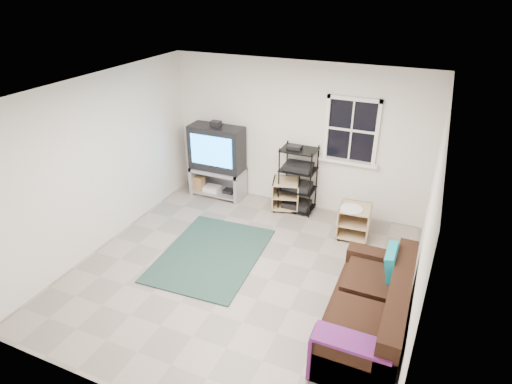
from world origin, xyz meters
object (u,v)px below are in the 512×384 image
at_px(tv_unit, 217,156).
at_px(side_table_left, 286,193).
at_px(av_rack, 298,183).
at_px(sofa, 370,312).
at_px(side_table_right, 354,219).

height_order(tv_unit, side_table_left, tv_unit).
relative_size(av_rack, sofa, 0.63).
distance_m(side_table_left, sofa, 3.18).
height_order(side_table_left, side_table_right, side_table_right).
height_order(av_rack, side_table_left, av_rack).
relative_size(av_rack, side_table_left, 2.11).
xyz_separation_m(side_table_left, sofa, (1.95, -2.51, 0.02)).
xyz_separation_m(tv_unit, av_rack, (1.57, 0.03, -0.28)).
bearing_deg(sofa, side_table_right, 106.89).
height_order(side_table_right, sofa, sofa).
xyz_separation_m(tv_unit, side_table_left, (1.36, 0.04, -0.52)).
distance_m(av_rack, sofa, 3.05).
bearing_deg(side_table_right, side_table_left, 160.61).
height_order(av_rack, sofa, av_rack).
relative_size(tv_unit, side_table_left, 2.57).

